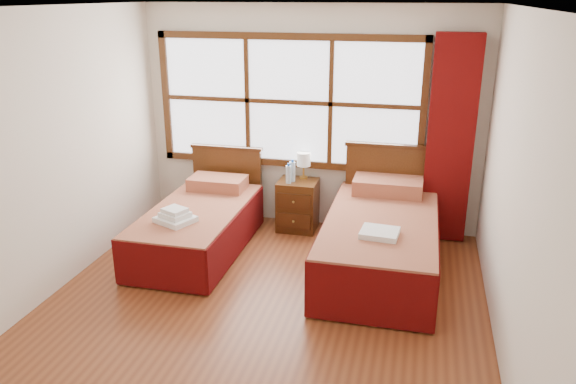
# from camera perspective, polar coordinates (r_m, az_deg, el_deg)

# --- Properties ---
(floor) EXTENTS (4.50, 4.50, 0.00)m
(floor) POSITION_cam_1_polar(r_m,az_deg,el_deg) (5.09, -3.13, -12.47)
(floor) COLOR brown
(floor) RESTS_ON ground
(ceiling) EXTENTS (4.50, 4.50, 0.00)m
(ceiling) POSITION_cam_1_polar(r_m,az_deg,el_deg) (4.32, -3.80, 18.22)
(ceiling) COLOR white
(ceiling) RESTS_ON wall_back
(wall_back) EXTENTS (4.00, 0.00, 4.00)m
(wall_back) POSITION_cam_1_polar(r_m,az_deg,el_deg) (6.65, 2.25, 7.41)
(wall_back) COLOR silver
(wall_back) RESTS_ON floor
(wall_left) EXTENTS (0.00, 4.50, 4.50)m
(wall_left) POSITION_cam_1_polar(r_m,az_deg,el_deg) (5.45, -24.01, 2.98)
(wall_left) COLOR silver
(wall_left) RESTS_ON floor
(wall_right) EXTENTS (0.00, 4.50, 4.50)m
(wall_right) POSITION_cam_1_polar(r_m,az_deg,el_deg) (4.41, 22.26, -0.42)
(wall_right) COLOR silver
(wall_right) RESTS_ON floor
(window) EXTENTS (3.16, 0.06, 1.56)m
(window) POSITION_cam_1_polar(r_m,az_deg,el_deg) (6.63, 0.06, 9.15)
(window) COLOR white
(window) RESTS_ON wall_back
(curtain) EXTENTS (0.50, 0.16, 2.30)m
(curtain) POSITION_cam_1_polar(r_m,az_deg,el_deg) (6.43, 16.15, 5.03)
(curtain) COLOR #660A0A
(curtain) RESTS_ON wall_back
(bed_left) EXTENTS (0.97, 1.99, 0.94)m
(bed_left) POSITION_cam_1_polar(r_m,az_deg,el_deg) (6.28, -8.97, -3.28)
(bed_left) COLOR #42220D
(bed_left) RESTS_ON floor
(bed_right) EXTENTS (1.11, 2.16, 1.08)m
(bed_right) POSITION_cam_1_polar(r_m,az_deg,el_deg) (5.83, 9.42, -4.68)
(bed_right) COLOR #42220D
(bed_right) RESTS_ON floor
(nightstand) EXTENTS (0.46, 0.45, 0.61)m
(nightstand) POSITION_cam_1_polar(r_m,az_deg,el_deg) (6.71, 0.99, -1.34)
(nightstand) COLOR #4B2810
(nightstand) RESTS_ON floor
(towels_left) EXTENTS (0.45, 0.42, 0.15)m
(towels_left) POSITION_cam_1_polar(r_m,az_deg,el_deg) (5.81, -11.39, -2.46)
(towels_left) COLOR white
(towels_left) RESTS_ON bed_left
(towels_right) EXTENTS (0.37, 0.33, 0.05)m
(towels_right) POSITION_cam_1_polar(r_m,az_deg,el_deg) (5.27, 9.29, -4.12)
(towels_right) COLOR white
(towels_right) RESTS_ON bed_right
(lamp) EXTENTS (0.16, 0.16, 0.32)m
(lamp) POSITION_cam_1_polar(r_m,az_deg,el_deg) (6.65, 1.60, 3.26)
(lamp) COLOR gold
(lamp) RESTS_ON nightstand
(bottle_near) EXTENTS (0.06, 0.06, 0.24)m
(bottle_near) POSITION_cam_1_polar(r_m,az_deg,el_deg) (6.50, 0.05, 1.83)
(bottle_near) COLOR silver
(bottle_near) RESTS_ON nightstand
(bottle_far) EXTENTS (0.07, 0.07, 0.27)m
(bottle_far) POSITION_cam_1_polar(r_m,az_deg,el_deg) (6.57, 0.45, 2.11)
(bottle_far) COLOR silver
(bottle_far) RESTS_ON nightstand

